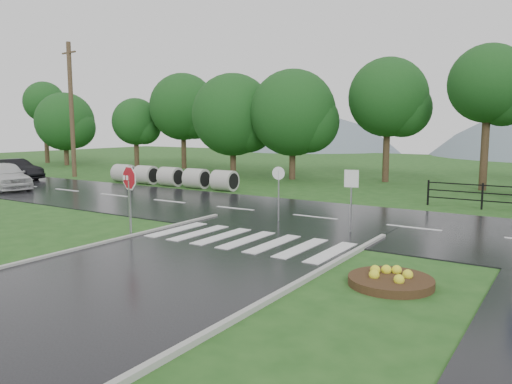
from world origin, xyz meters
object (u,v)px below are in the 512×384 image
Objects in this scene: culvert_pipes at (171,177)px; car_white at (6,190)px; car_dark at (16,180)px; stop_sign at (129,184)px.

culvert_pipes is 1.98× the size of car_white.
culvert_pipes is 12.00m from car_dark.
car_white is 5.77m from car_dark.
stop_sign is at bearing -92.28° from car_white.
stop_sign reaches higher than car_white.
culvert_pipes is at bearing -31.21° from car_white.
culvert_pipes is 3.76× the size of stop_sign.
stop_sign is at bearing -115.02° from car_dark.
culvert_pipes is at bearing -77.21° from car_dark.
stop_sign is 21.99m from car_dark.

